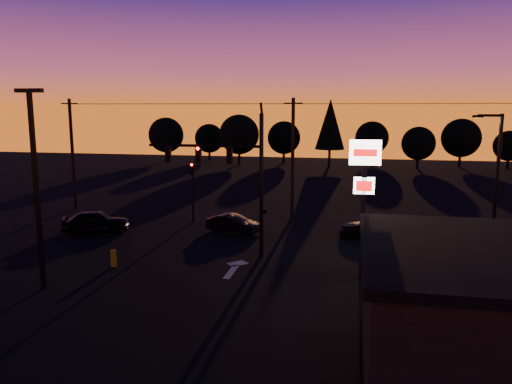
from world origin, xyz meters
TOP-DOWN VIEW (x-y plane):
  - ground at (0.00, 0.00)m, footprint 120.00×120.00m
  - lane_arrow at (0.50, 1.67)m, footprint 1.20×3.10m
  - traffic_signal_mast at (-0.10, 3.99)m, footprint 6.79×0.52m
  - secondary_signal at (-5.00, 11.49)m, footprint 0.30×0.31m
  - parking_lot_light at (-7.50, -3.00)m, footprint 1.25×0.30m
  - pylon_sign at (7.00, 1.50)m, footprint 1.50×0.28m
  - streetlight at (13.91, 5.50)m, footprint 1.55×0.35m
  - utility_pole_0 at (-16.00, 14.00)m, footprint 1.40×0.26m
  - utility_pole_1 at (2.00, 14.00)m, footprint 1.40×0.26m
  - power_wires at (2.00, 14.00)m, footprint 36.00×1.22m
  - bollard at (-5.83, 0.67)m, footprint 0.30×0.30m
  - tree_0 at (-22.00, 50.00)m, footprint 5.36×5.36m
  - tree_1 at (-16.00, 53.00)m, footprint 4.54×4.54m
  - tree_2 at (-10.00, 48.00)m, footprint 5.77×5.78m
  - tree_3 at (-4.00, 52.00)m, footprint 4.95×4.95m
  - tree_4 at (3.00, 49.00)m, footprint 4.18×4.18m
  - tree_5 at (9.00, 54.00)m, footprint 4.95×4.95m
  - tree_6 at (15.00, 48.00)m, footprint 4.54×4.54m
  - tree_7 at (21.00, 51.00)m, footprint 5.36×5.36m
  - tree_8 at (27.00, 50.00)m, footprint 4.12×4.12m
  - car_left at (-10.43, 7.21)m, footprint 4.71×3.30m
  - car_mid at (-1.34, 8.94)m, footprint 3.89×2.18m
  - car_right at (8.08, 9.34)m, footprint 4.88×2.09m
  - suv_parked at (10.66, -3.27)m, footprint 3.51×5.44m

SIDE VIEW (x-z plane):
  - ground at x=0.00m, z-range 0.00..0.00m
  - lane_arrow at x=0.50m, z-range 0.00..0.01m
  - bollard at x=-5.83m, z-range 0.00..0.89m
  - car_mid at x=-1.34m, z-range 0.00..1.22m
  - suv_parked at x=10.66m, z-range 0.00..1.39m
  - car_right at x=8.08m, z-range 0.00..1.40m
  - car_left at x=-10.43m, z-range 0.00..1.49m
  - secondary_signal at x=-5.00m, z-range 0.69..5.04m
  - tree_8 at x=27.00m, z-range 0.53..5.71m
  - tree_1 at x=-16.00m, z-range 0.58..6.29m
  - tree_6 at x=15.00m, z-range 0.58..6.29m
  - tree_3 at x=-4.00m, z-range 0.63..6.86m
  - tree_5 at x=9.00m, z-range 0.63..6.86m
  - tree_0 at x=-22.00m, z-range 0.69..7.43m
  - tree_7 at x=21.00m, z-range 0.69..7.43m
  - tree_2 at x=-10.00m, z-range 0.74..8.00m
  - streetlight at x=13.91m, z-range 0.42..8.42m
  - utility_pole_0 at x=-16.00m, z-range 0.09..9.09m
  - utility_pole_1 at x=2.00m, z-range 0.09..9.09m
  - pylon_sign at x=7.00m, z-range 1.51..8.31m
  - traffic_signal_mast at x=-0.10m, z-range 0.65..9.23m
  - parking_lot_light at x=-7.50m, z-range 0.70..9.84m
  - tree_4 at x=3.00m, z-range 1.18..10.68m
  - power_wires at x=2.00m, z-range 8.53..8.60m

